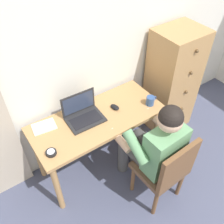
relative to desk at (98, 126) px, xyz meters
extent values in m
cube|color=silver|center=(0.25, 0.35, 0.63)|extent=(4.80, 0.05, 2.50)
cube|color=tan|center=(0.00, 0.00, 0.09)|extent=(1.29, 0.57, 0.03)
cylinder|color=tan|center=(-0.59, -0.23, -0.27)|extent=(0.06, 0.06, 0.70)
cylinder|color=tan|center=(0.59, -0.23, -0.27)|extent=(0.06, 0.06, 0.70)
cylinder|color=tan|center=(-0.59, 0.23, -0.27)|extent=(0.06, 0.06, 0.70)
cylinder|color=tan|center=(0.59, 0.23, -0.27)|extent=(0.06, 0.06, 0.70)
cube|color=tan|center=(1.08, 0.08, 0.02)|extent=(0.51, 0.42, 1.29)
sphere|color=brown|center=(1.08, -0.14, -0.49)|extent=(0.04, 0.04, 0.04)
sphere|color=brown|center=(1.08, -0.14, -0.24)|extent=(0.04, 0.04, 0.04)
sphere|color=brown|center=(1.08, -0.14, 0.02)|extent=(0.04, 0.04, 0.04)
sphere|color=brown|center=(1.08, -0.14, 0.28)|extent=(0.04, 0.04, 0.04)
sphere|color=brown|center=(1.08, -0.14, 0.54)|extent=(0.04, 0.04, 0.04)
cube|color=brown|center=(0.28, -0.62, -0.20)|extent=(0.44, 0.42, 0.05)
cube|color=brown|center=(0.28, -0.80, 0.04)|extent=(0.42, 0.06, 0.42)
cylinder|color=brown|center=(0.44, -0.45, -0.42)|extent=(0.04, 0.04, 0.40)
cylinder|color=brown|center=(0.10, -0.47, -0.42)|extent=(0.04, 0.04, 0.40)
cylinder|color=brown|center=(0.45, -0.77, -0.42)|extent=(0.04, 0.04, 0.40)
cylinder|color=brown|center=(0.11, -0.79, -0.42)|extent=(0.04, 0.04, 0.40)
cylinder|color=#4C4C4C|center=(0.36, -0.40, -0.15)|extent=(0.16, 0.41, 0.14)
cylinder|color=#4C4C4C|center=(0.18, -0.41, -0.15)|extent=(0.16, 0.41, 0.14)
cylinder|color=#4C4C4C|center=(0.35, -0.20, -0.39)|extent=(0.11, 0.11, 0.47)
cylinder|color=#4C4C4C|center=(0.17, -0.21, -0.39)|extent=(0.11, 0.11, 0.47)
cube|color=#609366|center=(0.28, -0.63, 0.08)|extent=(0.37, 0.21, 0.46)
cylinder|color=#609366|center=(0.49, -0.49, 0.16)|extent=(0.10, 0.30, 0.25)
cylinder|color=#609366|center=(0.05, -0.51, 0.16)|extent=(0.10, 0.30, 0.25)
cylinder|color=#DBAD8E|center=(0.48, -0.29, 0.06)|extent=(0.08, 0.27, 0.11)
cylinder|color=#DBAD8E|center=(0.04, -0.31, 0.06)|extent=(0.08, 0.27, 0.11)
sphere|color=#DBAD8E|center=(0.28, -0.62, 0.44)|extent=(0.20, 0.20, 0.20)
sphere|color=black|center=(0.28, -0.62, 0.47)|extent=(0.20, 0.20, 0.20)
cube|color=#232326|center=(-0.11, 0.04, 0.12)|extent=(0.35, 0.25, 0.02)
cube|color=black|center=(-0.11, 0.03, 0.13)|extent=(0.29, 0.16, 0.00)
cube|color=#232326|center=(-0.11, 0.16, 0.24)|extent=(0.34, 0.02, 0.22)
cube|color=#2D3851|center=(-0.11, 0.15, 0.24)|extent=(0.31, 0.01, 0.18)
ellipsoid|color=black|center=(0.21, 0.01, 0.13)|extent=(0.08, 0.11, 0.03)
cylinder|color=black|center=(-0.54, -0.14, 0.13)|extent=(0.09, 0.09, 0.03)
cylinder|color=silver|center=(-0.54, -0.14, 0.14)|extent=(0.06, 0.06, 0.00)
cube|color=silver|center=(-0.47, 0.17, 0.12)|extent=(0.23, 0.18, 0.01)
cylinder|color=#33518C|center=(0.53, -0.14, 0.16)|extent=(0.08, 0.08, 0.09)
torus|color=#33518C|center=(0.59, -0.14, 0.16)|extent=(0.06, 0.01, 0.06)
camera|label=1|loc=(-0.85, -1.47, 1.81)|focal=40.50mm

